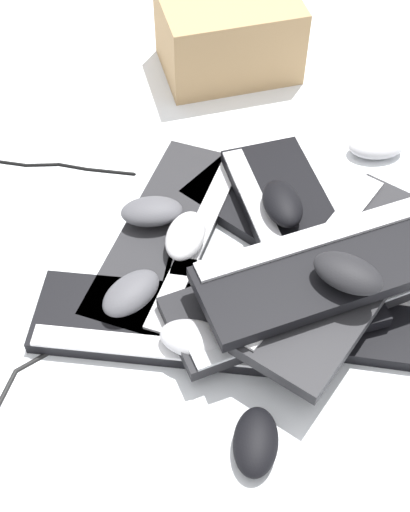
{
  "coord_description": "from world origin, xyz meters",
  "views": [
    {
      "loc": [
        0.51,
        -0.61,
        0.99
      ],
      "look_at": [
        0.05,
        -0.02,
        0.06
      ],
      "focal_mm": 50.0,
      "sensor_mm": 36.0,
      "label": 1
    }
  ],
  "objects_px": {
    "keyboard_7": "(296,231)",
    "mouse_6": "(186,235)",
    "mouse_7": "(194,339)",
    "keyboard_5": "(342,275)",
    "mouse_4": "(152,211)",
    "keyboard_6": "(333,266)",
    "mouse_1": "(282,204)",
    "mouse_2": "(132,293)",
    "mouse_5": "(256,442)",
    "keyboard_2": "(169,233)",
    "keyboard_3": "(169,324)",
    "keyboard_0": "(290,312)",
    "cardboard_box": "(229,35)",
    "keyboard_1": "(298,228)",
    "keyboard_4": "(300,295)",
    "mouse_0": "(376,146)",
    "mouse_3": "(348,273)"
  },
  "relations": [
    {
      "from": "mouse_2",
      "to": "mouse_5",
      "type": "relative_size",
      "value": 1.0
    },
    {
      "from": "mouse_2",
      "to": "mouse_6",
      "type": "bearing_deg",
      "value": -171.94
    },
    {
      "from": "keyboard_5",
      "to": "mouse_2",
      "type": "bearing_deg",
      "value": -139.29
    },
    {
      "from": "keyboard_3",
      "to": "keyboard_5",
      "type": "bearing_deg",
      "value": 48.65
    },
    {
      "from": "keyboard_3",
      "to": "mouse_5",
      "type": "height_order",
      "value": "mouse_5"
    },
    {
      "from": "mouse_7",
      "to": "keyboard_3",
      "type": "bearing_deg",
      "value": 144.24
    },
    {
      "from": "keyboard_7",
      "to": "mouse_6",
      "type": "distance_m",
      "value": 0.19
    },
    {
      "from": "keyboard_1",
      "to": "mouse_2",
      "type": "bearing_deg",
      "value": -111.81
    },
    {
      "from": "mouse_5",
      "to": "cardboard_box",
      "type": "relative_size",
      "value": 0.38
    },
    {
      "from": "mouse_7",
      "to": "mouse_1",
      "type": "bearing_deg",
      "value": 73.29
    },
    {
      "from": "keyboard_1",
      "to": "mouse_0",
      "type": "bearing_deg",
      "value": 88.3
    },
    {
      "from": "mouse_0",
      "to": "mouse_3",
      "type": "xyz_separation_m",
      "value": [
        0.15,
        -0.4,
        0.12
      ]
    },
    {
      "from": "keyboard_5",
      "to": "keyboard_3",
      "type": "bearing_deg",
      "value": -131.35
    },
    {
      "from": "mouse_3",
      "to": "keyboard_5",
      "type": "bearing_deg",
      "value": 112.24
    },
    {
      "from": "mouse_3",
      "to": "mouse_7",
      "type": "bearing_deg",
      "value": -135.36
    },
    {
      "from": "keyboard_0",
      "to": "keyboard_4",
      "type": "distance_m",
      "value": 0.04
    },
    {
      "from": "mouse_3",
      "to": "mouse_4",
      "type": "bearing_deg",
      "value": 176.63
    },
    {
      "from": "keyboard_1",
      "to": "keyboard_7",
      "type": "relative_size",
      "value": 1.01
    },
    {
      "from": "keyboard_2",
      "to": "mouse_4",
      "type": "distance_m",
      "value": 0.05
    },
    {
      "from": "mouse_7",
      "to": "mouse_5",
      "type": "bearing_deg",
      "value": -46.32
    },
    {
      "from": "keyboard_6",
      "to": "cardboard_box",
      "type": "xyz_separation_m",
      "value": [
        -0.51,
        0.42,
        -0.02
      ]
    },
    {
      "from": "keyboard_4",
      "to": "mouse_3",
      "type": "relative_size",
      "value": 4.15
    },
    {
      "from": "keyboard_7",
      "to": "keyboard_1",
      "type": "bearing_deg",
      "value": 112.68
    },
    {
      "from": "mouse_0",
      "to": "mouse_1",
      "type": "bearing_deg",
      "value": -138.65
    },
    {
      "from": "mouse_1",
      "to": "mouse_4",
      "type": "relative_size",
      "value": 1.0
    },
    {
      "from": "keyboard_0",
      "to": "keyboard_7",
      "type": "bearing_deg",
      "value": 120.26
    },
    {
      "from": "keyboard_5",
      "to": "cardboard_box",
      "type": "bearing_deg",
      "value": 142.3
    },
    {
      "from": "mouse_1",
      "to": "keyboard_1",
      "type": "bearing_deg",
      "value": 76.88
    },
    {
      "from": "keyboard_7",
      "to": "mouse_4",
      "type": "xyz_separation_m",
      "value": [
        -0.23,
        -0.12,
        0.01
      ]
    },
    {
      "from": "mouse_0",
      "to": "mouse_1",
      "type": "height_order",
      "value": "mouse_1"
    },
    {
      "from": "keyboard_2",
      "to": "keyboard_3",
      "type": "bearing_deg",
      "value": -50.56
    },
    {
      "from": "mouse_1",
      "to": "mouse_3",
      "type": "relative_size",
      "value": 1.0
    },
    {
      "from": "keyboard_7",
      "to": "mouse_7",
      "type": "xyz_separation_m",
      "value": [
        -0.0,
        -0.29,
        0.01
      ]
    },
    {
      "from": "keyboard_7",
      "to": "mouse_6",
      "type": "height_order",
      "value": "mouse_6"
    },
    {
      "from": "keyboard_6",
      "to": "mouse_7",
      "type": "height_order",
      "value": "keyboard_6"
    },
    {
      "from": "mouse_7",
      "to": "keyboard_5",
      "type": "bearing_deg",
      "value": 37.6
    },
    {
      "from": "mouse_0",
      "to": "mouse_4",
      "type": "relative_size",
      "value": 1.0
    },
    {
      "from": "keyboard_6",
      "to": "cardboard_box",
      "type": "relative_size",
      "value": 1.58
    },
    {
      "from": "keyboard_0",
      "to": "mouse_6",
      "type": "bearing_deg",
      "value": 179.62
    },
    {
      "from": "keyboard_2",
      "to": "mouse_5",
      "type": "relative_size",
      "value": 4.23
    },
    {
      "from": "keyboard_1",
      "to": "keyboard_5",
      "type": "bearing_deg",
      "value": -33.3
    },
    {
      "from": "mouse_4",
      "to": "mouse_5",
      "type": "distance_m",
      "value": 0.45
    },
    {
      "from": "keyboard_5",
      "to": "mouse_4",
      "type": "relative_size",
      "value": 4.04
    },
    {
      "from": "keyboard_2",
      "to": "mouse_6",
      "type": "height_order",
      "value": "mouse_6"
    },
    {
      "from": "keyboard_7",
      "to": "mouse_1",
      "type": "distance_m",
      "value": 0.05
    },
    {
      "from": "keyboard_3",
      "to": "keyboard_5",
      "type": "relative_size",
      "value": 1.02
    },
    {
      "from": "keyboard_3",
      "to": "keyboard_4",
      "type": "relative_size",
      "value": 1.0
    },
    {
      "from": "keyboard_6",
      "to": "mouse_7",
      "type": "distance_m",
      "value": 0.25
    },
    {
      "from": "mouse_2",
      "to": "cardboard_box",
      "type": "relative_size",
      "value": 0.38
    },
    {
      "from": "mouse_4",
      "to": "mouse_6",
      "type": "distance_m",
      "value": 0.08
    }
  ]
}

